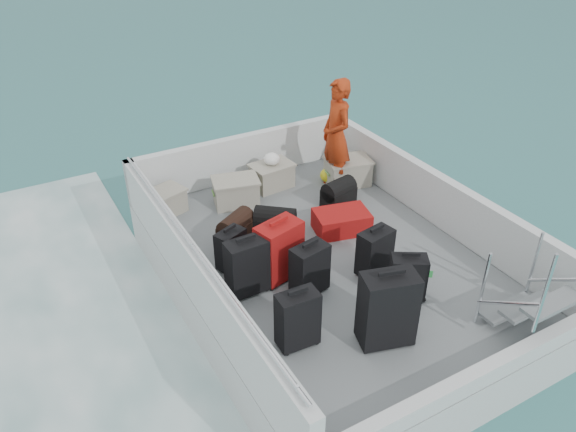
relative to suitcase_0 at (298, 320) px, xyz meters
name	(u,v)px	position (x,y,z in m)	size (l,w,h in m)	color
ground	(325,294)	(1.10, 1.14, -0.94)	(160.00, 160.00, 0.00)	#174D51
ferry_hull	(326,276)	(1.10, 1.14, -0.64)	(3.60, 5.00, 0.60)	silver
deck	(327,256)	(1.10, 1.14, -0.33)	(3.30, 4.70, 0.02)	slate
deck_fittings	(367,236)	(1.45, 0.82, 0.05)	(3.60, 5.00, 0.90)	silver
suitcase_0	(298,320)	(0.00, 0.00, 0.00)	(0.42, 0.24, 0.65)	black
suitcase_1	(247,267)	(-0.07, 1.00, 0.02)	(0.46, 0.26, 0.69)	black
suitcase_2	(231,250)	(-0.04, 1.51, -0.06)	(0.36, 0.21, 0.52)	black
suitcase_3	(387,310)	(0.80, -0.40, 0.09)	(0.55, 0.32, 0.83)	black
suitcase_4	(310,270)	(0.54, 0.66, -0.01)	(0.42, 0.25, 0.62)	black
suitcase_5	(279,251)	(0.38, 1.08, 0.04)	(0.53, 0.32, 0.72)	#9C0C13
suitcase_6	(408,278)	(1.43, 0.03, -0.05)	(0.39, 0.23, 0.55)	black
suitcase_7	(375,253)	(1.39, 0.58, -0.03)	(0.42, 0.24, 0.59)	black
suitcase_8	(342,221)	(1.58, 1.54, -0.18)	(0.47, 0.71, 0.28)	#9C0C13
duffel_0	(236,231)	(0.25, 1.98, -0.16)	(0.48, 0.30, 0.32)	black
duffel_1	(275,225)	(0.76, 1.87, -0.16)	(0.53, 0.30, 0.32)	black
duffel_2	(339,196)	(1.91, 2.10, -0.16)	(0.46, 0.30, 0.32)	black
crate_0	(164,203)	(-0.33, 3.12, -0.16)	(0.54, 0.37, 0.32)	#A39E8E
crate_1	(236,193)	(0.66, 2.87, -0.14)	(0.61, 0.42, 0.37)	#A39E8E
crate_2	(272,177)	(1.35, 3.07, -0.15)	(0.58, 0.40, 0.35)	#A39E8E
crate_3	(348,172)	(2.40, 2.59, -0.13)	(0.63, 0.44, 0.38)	#A39E8E
yellow_bag	(329,175)	(2.19, 2.79, -0.21)	(0.28, 0.26, 0.22)	yellow
white_bag	(272,161)	(1.35, 3.07, 0.12)	(0.24, 0.24, 0.18)	white
passenger	(336,136)	(2.17, 2.61, 0.52)	(0.62, 0.40, 1.68)	#ED4116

